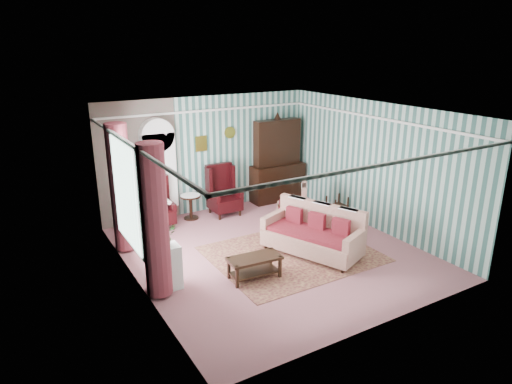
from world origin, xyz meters
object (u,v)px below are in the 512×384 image
dresser_hutch (278,158)px  floral_armchair (291,205)px  plant_stand (164,268)px  wingback_right (224,191)px  seated_woman (156,204)px  round_side_table (191,207)px  nest_table (337,206)px  bookcase (160,176)px  sofa (312,232)px  wingback_left (156,202)px  coffee_table (254,268)px

dresser_hutch → floral_armchair: size_ratio=2.66×
plant_stand → wingback_right: bearing=47.2°
seated_woman → wingback_right: bearing=0.0°
dresser_hutch → round_side_table: 2.75m
round_side_table → plant_stand: bearing=-120.4°
wingback_right → seated_woman: (-1.75, 0.00, -0.04)m
wingback_right → round_side_table: (-0.85, 0.15, -0.33)m
seated_woman → nest_table: seated_woman is taller
nest_table → plant_stand: plant_stand is taller
bookcase → wingback_right: size_ratio=1.79×
seated_woman → sofa: bearing=-52.2°
wingback_right → plant_stand: bearing=-132.8°
seated_woman → floral_armchair: (2.88, -1.29, -0.15)m
plant_stand → bookcase: bearing=71.5°
bookcase → plant_stand: bearing=-108.5°
plant_stand → floral_armchair: floral_armchair is taller
wingback_right → plant_stand: size_ratio=1.56×
wingback_left → plant_stand: (-0.80, -2.75, -0.22)m
wingback_right → nest_table: size_ratio=2.31×
nest_table → wingback_right: bearing=146.3°
wingback_left → seated_woman: 0.04m
wingback_right → wingback_left: bearing=180.0°
dresser_hutch → floral_armchair: bearing=-111.6°
wingback_right → sofa: (0.51, -2.92, -0.15)m
sofa → coffee_table: (-1.53, -0.30, -0.26)m
wingback_left → round_side_table: bearing=9.5°
round_side_table → plant_stand: (-1.70, -2.90, 0.10)m
dresser_hutch → wingback_right: size_ratio=1.89×
plant_stand → floral_armchair: (3.68, 1.46, 0.04)m
sofa → floral_armchair: sofa is taller
round_side_table → floral_armchair: size_ratio=0.68×
wingback_left → sofa: bearing=-52.2°
nest_table → plant_stand: (-4.87, -1.20, 0.13)m
bookcase → seated_woman: bookcase is taller
wingback_right → seated_woman: 1.75m
seated_woman → plant_stand: bearing=-106.2°
plant_stand → coffee_table: bearing=-16.9°
wingback_left → floral_armchair: bearing=-24.0°
nest_table → floral_armchair: bearing=167.4°
plant_stand → coffee_table: size_ratio=0.82×
bookcase → coffee_table: size_ratio=2.30×
dresser_hutch → wingback_left: (-3.50, -0.27, -0.55)m
wingback_left → floral_armchair: size_ratio=1.41×
wingback_right → floral_armchair: size_ratio=1.41×
round_side_table → sofa: sofa is taller
dresser_hutch → round_side_table: size_ratio=3.93×
wingback_left → nest_table: 4.37m
bookcase → nest_table: (3.82, -1.94, -0.85)m
bookcase → round_side_table: (0.65, -0.24, -0.82)m
nest_table → dresser_hutch: bearing=107.4°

